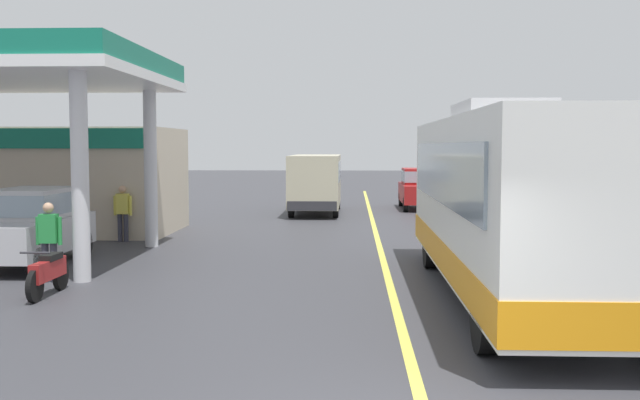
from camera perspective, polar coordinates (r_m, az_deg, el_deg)
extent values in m
plane|color=#38383D|center=(27.00, 4.10, -1.87)|extent=(120.00, 120.00, 0.00)
cube|color=#D8CC4C|center=(22.03, 4.47, -3.22)|extent=(0.16, 50.00, 0.01)
cube|color=white|center=(14.30, 14.29, 0.22)|extent=(2.50, 11.00, 2.90)
cube|color=orange|center=(14.41, 14.21, -4.14)|extent=(2.54, 11.04, 0.56)
cube|color=#8C9EAD|center=(9.02, 21.42, 1.35)|extent=(2.30, 0.10, 1.40)
cube|color=#8C9EAD|center=(14.07, 9.25, 2.07)|extent=(0.06, 9.35, 1.10)
cube|color=#8C9EAD|center=(14.59, 19.21, 1.97)|extent=(0.06, 9.35, 1.10)
cube|color=white|center=(9.03, 21.52, 5.80)|extent=(1.75, 0.08, 0.32)
cube|color=#B2B2B7|center=(15.26, 13.63, 6.60)|extent=(1.60, 2.80, 0.36)
cylinder|color=black|center=(10.49, 12.60, -8.74)|extent=(0.30, 1.00, 1.00)
cylinder|color=black|center=(17.51, 8.46, -3.52)|extent=(0.30, 1.00, 1.00)
cylinder|color=black|center=(17.88, 15.51, -3.47)|extent=(0.30, 1.00, 1.00)
cylinder|color=silver|center=(16.18, -17.87, 2.10)|extent=(0.36, 0.36, 4.60)
cylinder|color=silver|center=(21.32, -12.82, 2.64)|extent=(0.36, 0.36, 4.60)
cube|color=beige|center=(25.83, -18.69, 1.43)|extent=(7.00, 4.40, 3.40)
cube|color=#147259|center=(23.73, -20.72, 4.43)|extent=(6.30, 0.10, 0.60)
cube|color=#B2B2B7|center=(18.92, -21.27, -2.52)|extent=(1.70, 4.20, 0.80)
cube|color=#B2B2B7|center=(19.03, -21.09, -0.21)|extent=(1.50, 2.31, 0.70)
cube|color=#8C9EAD|center=(19.03, -21.09, -0.21)|extent=(1.53, 2.35, 0.49)
cylinder|color=black|center=(17.31, -20.95, -4.44)|extent=(0.20, 0.64, 0.64)
cylinder|color=black|center=(20.63, -21.47, -3.11)|extent=(0.20, 0.64, 0.64)
cylinder|color=black|center=(20.07, -17.55, -3.21)|extent=(0.20, 0.64, 0.64)
cube|color=#BFB799|center=(31.42, -0.32, 1.53)|extent=(2.00, 6.00, 2.10)
cube|color=#8C9EAD|center=(31.41, -0.32, 2.26)|extent=(2.04, 5.10, 0.80)
cube|color=#2D2D33|center=(28.43, -0.62, -0.46)|extent=(1.90, 0.16, 0.36)
cylinder|color=black|center=(29.55, -2.21, -0.60)|extent=(0.22, 0.76, 0.76)
cylinder|color=black|center=(29.46, 1.20, -0.62)|extent=(0.22, 0.76, 0.76)
cylinder|color=black|center=(33.53, -1.65, -0.04)|extent=(0.22, 0.76, 0.76)
cylinder|color=black|center=(33.45, 1.36, -0.05)|extent=(0.22, 0.76, 0.76)
cylinder|color=black|center=(14.47, -20.96, -6.17)|extent=(0.10, 0.60, 0.60)
cylinder|color=black|center=(15.56, -19.20, -5.41)|extent=(0.10, 0.60, 0.60)
cube|color=maroon|center=(14.98, -20.06, -5.02)|extent=(0.20, 1.30, 0.36)
cube|color=black|center=(15.08, -19.87, -4.11)|extent=(0.24, 0.60, 0.12)
cylinder|color=#2D2D33|center=(14.42, -20.94, -3.79)|extent=(0.55, 0.04, 0.04)
cylinder|color=#33333F|center=(22.87, -15.03, -2.05)|extent=(0.14, 0.14, 0.82)
cylinder|color=#33333F|center=(22.81, -14.60, -2.06)|extent=(0.14, 0.14, 0.82)
cube|color=#D8CC4C|center=(22.78, -14.85, -0.28)|extent=(0.36, 0.22, 0.60)
sphere|color=tan|center=(22.75, -14.87, 0.80)|extent=(0.22, 0.22, 0.22)
cylinder|color=#D8CC4C|center=(22.85, -15.39, -0.40)|extent=(0.09, 0.09, 0.58)
cylinder|color=#D8CC4C|center=(22.71, -14.29, -0.41)|extent=(0.09, 0.09, 0.58)
cylinder|color=#33333F|center=(16.53, -20.24, -4.50)|extent=(0.14, 0.14, 0.82)
cylinder|color=#33333F|center=(16.46, -19.66, -4.52)|extent=(0.14, 0.14, 0.82)
cube|color=#268C3F|center=(16.41, -20.01, -2.06)|extent=(0.36, 0.22, 0.60)
sphere|color=tan|center=(16.37, -20.05, -0.56)|extent=(0.22, 0.22, 0.22)
cylinder|color=#268C3F|center=(16.50, -20.75, -2.22)|extent=(0.09, 0.09, 0.58)
cylinder|color=#268C3F|center=(16.33, -19.26, -2.24)|extent=(0.09, 0.09, 0.58)
cube|color=maroon|center=(33.83, 7.65, 0.54)|extent=(1.70, 4.20, 0.80)
cube|color=maroon|center=(33.99, 7.63, 1.82)|extent=(1.50, 2.31, 0.70)
cube|color=#8C9EAD|center=(33.99, 7.63, 1.82)|extent=(1.53, 2.35, 0.49)
cylinder|color=black|center=(32.30, 6.56, -0.33)|extent=(0.20, 0.64, 0.64)
cylinder|color=black|center=(32.45, 9.20, -0.34)|extent=(0.20, 0.64, 0.64)
cylinder|color=black|center=(35.29, 6.21, 0.05)|extent=(0.20, 0.64, 0.64)
cylinder|color=black|center=(35.42, 8.64, 0.04)|extent=(0.20, 0.64, 0.64)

